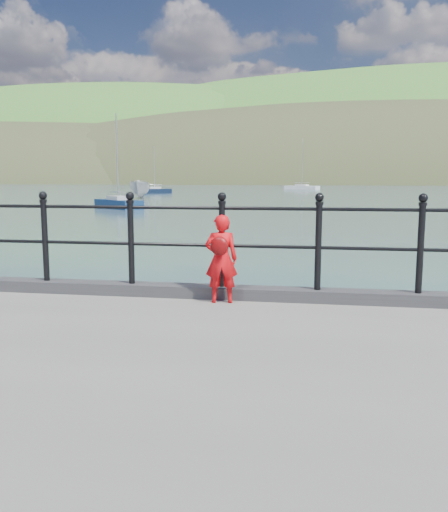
% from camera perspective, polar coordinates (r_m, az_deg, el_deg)
% --- Properties ---
extents(ground, '(600.00, 600.00, 0.00)m').
position_cam_1_polar(ground, '(7.50, -4.62, -11.45)').
color(ground, '#2D4251').
rests_on(ground, ground).
extents(kerb, '(60.00, 0.30, 0.15)m').
position_cam_1_polar(kerb, '(7.06, -5.03, -3.63)').
color(kerb, '#28282B').
rests_on(kerb, quay).
extents(railing, '(18.11, 0.11, 1.20)m').
position_cam_1_polar(railing, '(6.95, -5.10, 2.42)').
color(railing, black).
rests_on(railing, kerb).
extents(far_shore, '(830.00, 200.00, 156.00)m').
position_cam_1_polar(far_shore, '(250.22, 17.93, 2.22)').
color(far_shore, '#333A21').
rests_on(far_shore, ground).
extents(child, '(0.44, 0.35, 1.09)m').
position_cam_1_polar(child, '(6.60, -0.30, -0.24)').
color(child, red).
rests_on(child, quay).
extents(launch_white, '(3.07, 5.82, 2.13)m').
position_cam_1_polar(launch_white, '(62.84, -8.80, 6.95)').
color(launch_white, silver).
rests_on(launch_white, ground).
extents(sailboat_deep, '(7.01, 4.80, 9.97)m').
position_cam_1_polar(sailboat_deep, '(107.14, 8.19, 7.13)').
color(sailboat_deep, white).
rests_on(sailboat_deep, ground).
extents(sailboat_left, '(4.96, 3.86, 7.13)m').
position_cam_1_polar(sailboat_left, '(81.63, -7.31, 6.78)').
color(sailboat_left, black).
rests_on(sailboat_left, ground).
extents(sailboat_port, '(4.95, 4.65, 7.60)m').
position_cam_1_polar(sailboat_port, '(44.01, -11.06, 5.37)').
color(sailboat_port, navy).
rests_on(sailboat_port, ground).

